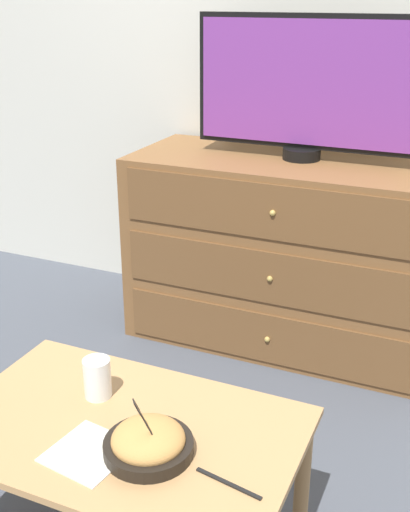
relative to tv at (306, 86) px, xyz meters
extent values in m
plane|color=#474C56|center=(0.01, 0.28, -1.13)|extent=(12.00, 12.00, 0.00)
cube|color=silver|center=(0.01, 0.30, 0.17)|extent=(12.00, 0.05, 2.60)
cube|color=brown|center=(-0.01, -0.04, -0.71)|extent=(1.39, 0.57, 0.83)
cube|color=brown|center=(-0.01, -0.32, -0.99)|extent=(1.28, 0.01, 0.22)
sphere|color=tan|center=(-0.01, -0.33, -0.99)|extent=(0.02, 0.02, 0.02)
cube|color=brown|center=(-0.01, -0.32, -0.71)|extent=(1.28, 0.01, 0.22)
sphere|color=tan|center=(-0.01, -0.33, -0.71)|extent=(0.02, 0.02, 0.02)
cube|color=brown|center=(-0.01, -0.32, -0.43)|extent=(1.28, 0.01, 0.22)
sphere|color=tan|center=(-0.01, -0.33, -0.43)|extent=(0.02, 0.02, 0.02)
cylinder|color=black|center=(0.00, 0.00, -0.27)|extent=(0.16, 0.16, 0.05)
cube|color=black|center=(0.00, 0.00, 0.01)|extent=(0.91, 0.04, 0.52)
cube|color=#7A3893|center=(0.00, -0.02, 0.01)|extent=(0.87, 0.01, 0.48)
cube|color=tan|center=(-0.07, -1.39, -0.72)|extent=(0.93, 0.59, 0.02)
cylinder|color=#9C7549|center=(-0.50, -1.13, -0.93)|extent=(0.04, 0.04, 0.40)
cylinder|color=#9C7549|center=(0.36, -1.13, -0.93)|extent=(0.04, 0.04, 0.40)
cylinder|color=black|center=(0.04, -1.45, -0.69)|extent=(0.22, 0.22, 0.03)
ellipsoid|color=tan|center=(0.04, -1.45, -0.67)|extent=(0.18, 0.18, 0.08)
cube|color=black|center=(0.06, -1.47, -0.62)|extent=(0.05, 0.05, 0.14)
cube|color=black|center=(0.04, -1.49, -0.55)|extent=(0.03, 0.03, 0.03)
cylinder|color=beige|center=(-0.21, -1.29, -0.67)|extent=(0.07, 0.07, 0.07)
cylinder|color=white|center=(-0.21, -1.29, -0.65)|extent=(0.08, 0.08, 0.12)
cube|color=silver|center=(-0.09, -1.51, -0.71)|extent=(0.21, 0.21, 0.00)
cube|color=black|center=(0.26, -1.47, -0.71)|extent=(0.18, 0.04, 0.01)
camera|label=1|loc=(0.68, -2.57, 0.35)|focal=45.00mm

